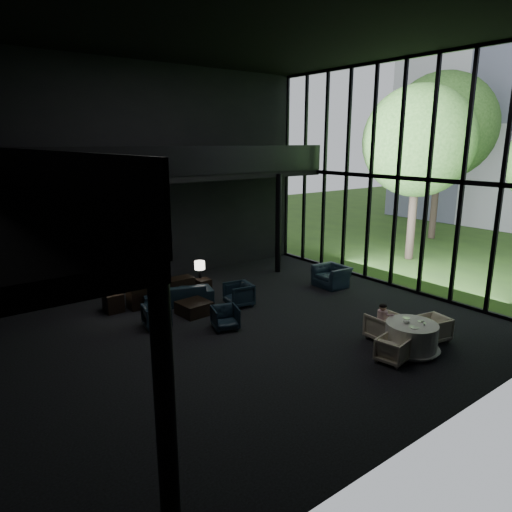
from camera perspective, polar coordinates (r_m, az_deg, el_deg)
floor at (r=13.20m, az=-2.18°, el=-9.27°), size 14.00×12.00×0.02m
ceiling at (r=12.43m, az=-2.56°, el=26.94°), size 14.00×12.00×0.02m
wall_back at (r=17.43m, az=-13.91°, el=9.64°), size 14.00×0.04×8.00m
wall_front at (r=8.07m, az=22.94°, el=4.17°), size 14.00×0.04×8.00m
curtain_wall at (r=17.12m, az=17.34°, el=9.34°), size 0.20×12.00×8.00m
mezzanine_back at (r=16.96m, az=-9.39°, el=9.74°), size 12.00×2.00×0.25m
railing_left at (r=10.14m, az=-26.52°, el=9.05°), size 0.06×12.00×1.00m
railing_back at (r=16.05m, az=-7.76°, el=11.71°), size 12.00×0.06×1.00m
column_sw at (r=5.68m, az=-11.12°, el=-20.99°), size 0.24×0.24×4.00m
column_ne at (r=18.51m, az=2.80°, el=4.02°), size 0.24×0.24×4.00m
tree_near at (r=21.55m, az=19.64°, el=13.31°), size 4.80×4.80×7.65m
tree_far at (r=26.85m, az=22.20°, el=14.71°), size 5.60×5.60×8.80m
console at (r=15.57m, az=-11.70°, el=-4.43°), size 2.30×0.52×0.73m
bronze_urn at (r=15.44m, az=-12.16°, el=-0.80°), size 0.77×0.77×1.44m
side_table_left at (r=15.15m, az=-17.39°, el=-5.61°), size 0.54×0.54×0.59m
table_lamp_left at (r=14.89m, az=-17.56°, el=-2.91°), size 0.38×0.38×0.64m
side_table_right at (r=16.31m, az=-6.61°, el=-3.76°), size 0.47×0.47×0.52m
table_lamp_right at (r=16.28m, az=-7.05°, el=-1.25°), size 0.37×0.37×0.61m
sofa at (r=15.31m, az=-9.75°, el=-4.20°), size 2.57×1.39×0.96m
lounge_armchair_west at (r=13.60m, az=-12.31°, el=-7.23°), size 0.78×0.82×0.73m
lounge_armchair_east at (r=14.95m, az=-2.18°, el=-4.56°), size 0.97×1.01×0.91m
lounge_armchair_south at (r=13.21m, az=-3.86°, el=-7.67°), size 0.83×0.80×0.69m
window_armchair at (r=17.11m, az=9.46°, el=-1.91°), size 0.90×1.34×1.14m
coffee_table at (r=14.43m, az=-7.74°, el=-6.45°), size 0.97×0.97×0.40m
dining_table at (r=12.52m, az=18.80°, el=-9.77°), size 1.48×1.48×0.75m
dining_chair_north at (r=12.95m, az=15.67°, el=-8.25°), size 0.85×0.79×0.85m
dining_chair_east at (r=13.35m, az=21.29°, el=-8.36°), size 0.77×0.80×0.71m
dining_chair_west at (r=11.81m, az=16.68°, el=-11.22°), size 0.65×0.68×0.61m
child at (r=12.82m, az=15.53°, el=-6.98°), size 0.27×0.27×0.58m
plate_a at (r=12.11m, az=19.16°, el=-8.44°), size 0.26×0.26×0.01m
plate_b at (r=12.65m, az=18.30°, el=-7.38°), size 0.25×0.25×0.01m
saucer at (r=12.54m, az=19.81°, el=-7.71°), size 0.17×0.17×0.01m
coffee_cup at (r=12.49m, az=20.12°, el=-7.64°), size 0.11×0.11×0.06m
cereal_bowl at (r=12.32m, az=18.29°, el=-7.78°), size 0.17×0.17×0.09m
cream_pot at (r=12.32m, az=20.31°, el=-8.02°), size 0.07×0.07×0.06m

